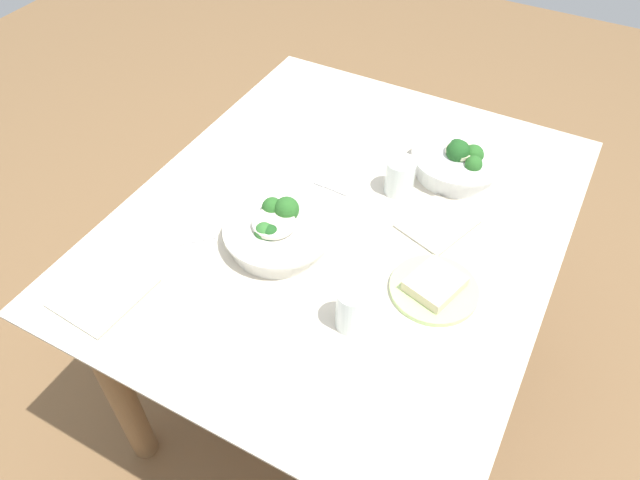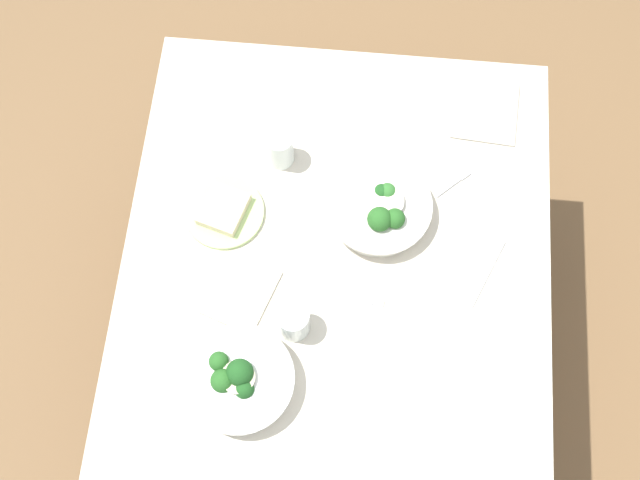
# 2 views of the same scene
# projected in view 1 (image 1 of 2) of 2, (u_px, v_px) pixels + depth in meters

# --- Properties ---
(ground_plane) EXTENTS (6.00, 6.00, 0.00)m
(ground_plane) POSITION_uv_depth(u_px,v_px,m) (336.00, 375.00, 1.94)
(ground_plane) COLOR brown
(dining_table) EXTENTS (1.19, 0.99, 0.72)m
(dining_table) POSITION_uv_depth(u_px,v_px,m) (341.00, 249.00, 1.50)
(dining_table) COLOR beige
(dining_table) RESTS_ON ground_plane
(broccoli_bowl_far) EXTENTS (0.24, 0.24, 0.10)m
(broccoli_bowl_far) POSITION_uv_depth(u_px,v_px,m) (459.00, 161.00, 1.51)
(broccoli_bowl_far) COLOR white
(broccoli_bowl_far) RESTS_ON dining_table
(broccoli_bowl_near) EXTENTS (0.25, 0.25, 0.10)m
(broccoli_bowl_near) POSITION_uv_depth(u_px,v_px,m) (278.00, 232.00, 1.34)
(broccoli_bowl_near) COLOR silver
(broccoli_bowl_near) RESTS_ON dining_table
(bread_side_plate) EXTENTS (0.19, 0.19, 0.04)m
(bread_side_plate) POSITION_uv_depth(u_px,v_px,m) (434.00, 287.00, 1.25)
(bread_side_plate) COLOR #B7D684
(bread_side_plate) RESTS_ON dining_table
(water_glass_center) EXTENTS (0.07, 0.07, 0.10)m
(water_glass_center) POSITION_uv_depth(u_px,v_px,m) (352.00, 308.00, 1.17)
(water_glass_center) COLOR silver
(water_glass_center) RESTS_ON dining_table
(water_glass_side) EXTENTS (0.07, 0.07, 0.09)m
(water_glass_side) POSITION_uv_depth(u_px,v_px,m) (400.00, 177.00, 1.45)
(water_glass_side) COLOR silver
(water_glass_side) RESTS_ON dining_table
(fork_by_far_bowl) EXTENTS (0.08, 0.08, 0.00)m
(fork_by_far_bowl) POSITION_uv_depth(u_px,v_px,m) (190.00, 242.00, 1.36)
(fork_by_far_bowl) COLOR #B7B7BC
(fork_by_far_bowl) RESTS_ON dining_table
(fork_by_near_bowl) EXTENTS (0.02, 0.09, 0.00)m
(fork_by_near_bowl) POSITION_uv_depth(u_px,v_px,m) (329.00, 188.00, 1.49)
(fork_by_near_bowl) COLOR #B7B7BC
(fork_by_near_bowl) RESTS_ON dining_table
(table_knife_left) EXTENTS (0.17, 0.08, 0.00)m
(table_knife_left) POSITION_uv_depth(u_px,v_px,m) (218.00, 175.00, 1.52)
(table_knife_left) COLOR #B7B7BC
(table_knife_left) RESTS_ON dining_table
(napkin_folded_upper) EXTENTS (0.20, 0.18, 0.01)m
(napkin_folded_upper) POSITION_uv_depth(u_px,v_px,m) (437.00, 224.00, 1.40)
(napkin_folded_upper) COLOR #B1A997
(napkin_folded_upper) RESTS_ON dining_table
(napkin_folded_lower) EXTENTS (0.19, 0.17, 0.01)m
(napkin_folded_lower) POSITION_uv_depth(u_px,v_px,m) (104.00, 293.00, 1.25)
(napkin_folded_lower) COLOR #B1A997
(napkin_folded_lower) RESTS_ON dining_table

